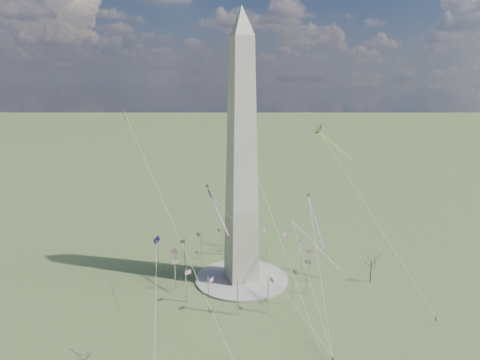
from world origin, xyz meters
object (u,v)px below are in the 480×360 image
object	(u,v)px
tree_near	(372,260)
person_east	(436,319)
washington_monument	(242,159)
kite_delta_black	(321,132)

from	to	relation	value
tree_near	person_east	world-z (taller)	tree_near
tree_near	washington_monument	bearing A→B (deg)	158.18
washington_monument	tree_near	world-z (taller)	washington_monument
person_east	washington_monument	bearing A→B (deg)	-51.13
person_east	kite_delta_black	xyz separation A→B (m)	(-9.95, 60.62, 53.96)
washington_monument	kite_delta_black	size ratio (longest dim) A/B	6.33
washington_monument	tree_near	size ratio (longest dim) A/B	7.92
person_east	kite_delta_black	bearing A→B (deg)	-87.20
washington_monument	kite_delta_black	distance (m)	41.75
washington_monument	tree_near	xyz separation A→B (m)	(46.16, -18.48, -38.95)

